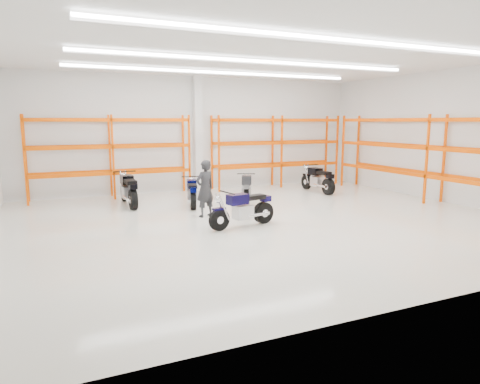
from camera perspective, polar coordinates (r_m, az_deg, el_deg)
name	(u,v)px	position (r m, az deg, el deg)	size (l,w,h in m)	color
ground	(265,220)	(12.14, 3.29, -3.76)	(14.00, 14.00, 0.00)	silver
room_shell	(265,102)	(11.85, 3.39, 11.91)	(14.02, 12.02, 4.51)	silver
motorcycle_main	(245,209)	(11.31, 0.68, -2.33)	(1.99, 0.69, 0.98)	black
motorcycle_back_a	(129,191)	(14.51, -14.63, 0.19)	(0.74, 2.23, 1.09)	black
motorcycle_back_b	(192,193)	(14.10, -6.42, -0.15)	(0.78, 1.87, 0.93)	black
motorcycle_back_c	(246,189)	(14.57, 0.83, 0.45)	(1.05, 1.90, 1.03)	black
motorcycle_back_d	(318,180)	(17.04, 10.42, 1.59)	(0.70, 2.12, 1.04)	black
standing_man	(205,189)	(12.45, -4.69, 0.46)	(0.61, 0.40, 1.67)	black
structural_column	(198,134)	(17.20, -5.63, 7.66)	(0.32, 0.32, 4.50)	white
pallet_racking_back_left	(111,149)	(16.13, -16.80, 5.54)	(5.67, 0.87, 3.00)	#FF4300
pallet_racking_back_right	(277,145)	(18.28, 4.97, 6.32)	(5.67, 0.87, 3.00)	#FF4300
pallet_racking_side	(436,150)	(15.90, 24.68, 5.14)	(0.87, 9.07, 3.00)	#FF4300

